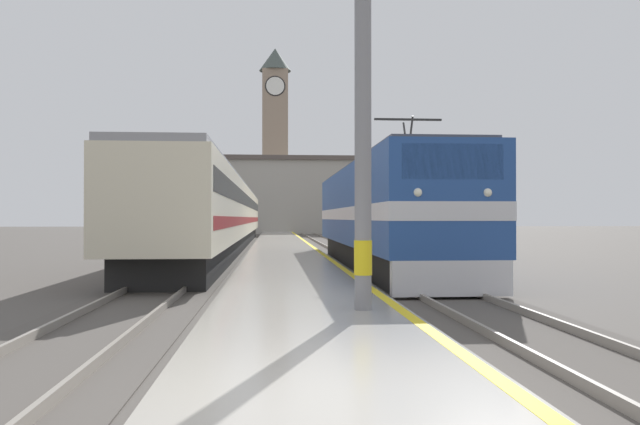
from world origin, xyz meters
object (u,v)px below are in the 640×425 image
object	(u,v)px
passenger_train	(225,214)
catenary_mast	(367,65)
locomotive_train	(381,215)
clock_tower	(275,135)

from	to	relation	value
passenger_train	catenary_mast	world-z (taller)	catenary_mast
locomotive_train	clock_tower	size ratio (longest dim) A/B	0.76
locomotive_train	catenary_mast	bearing A→B (deg)	-101.10
locomotive_train	clock_tower	world-z (taller)	clock_tower
catenary_mast	clock_tower	distance (m)	73.44
catenary_mast	clock_tower	xyz separation A→B (m)	(-1.28, 72.94, 8.53)
catenary_mast	passenger_train	bearing A→B (deg)	99.30
locomotive_train	clock_tower	xyz separation A→B (m)	(-3.67, 60.75, 11.07)
locomotive_train	passenger_train	xyz separation A→B (m)	(-6.90, 15.34, 0.11)
locomotive_train	passenger_train	distance (m)	16.82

